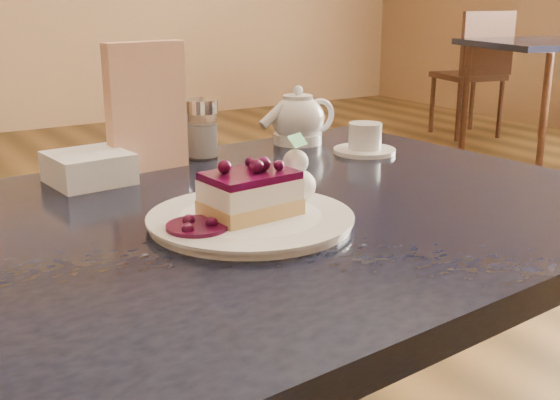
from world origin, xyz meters
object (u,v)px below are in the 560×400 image
main_table (231,268)px  bg_table_far_right (541,142)px  cheesecake_slice (250,194)px  tea_set (311,124)px  dessert_plate (251,220)px

main_table → bg_table_far_right: size_ratio=0.70×
cheesecake_slice → bg_table_far_right: cheesecake_slice is taller
main_table → cheesecake_slice: cheesecake_slice is taller
main_table → bg_table_far_right: bearing=26.3°
tea_set → cheesecake_slice: bearing=-133.8°
dessert_plate → tea_set: 0.49m
dessert_plate → tea_set: (0.34, 0.35, 0.03)m
main_table → tea_set: bearing=36.6°
dessert_plate → cheesecake_slice: size_ratio=2.12×
main_table → tea_set: 0.47m
cheesecake_slice → tea_set: size_ratio=0.49×
tea_set → bg_table_far_right: (3.04, 1.76, -0.69)m
bg_table_far_right → tea_set: bearing=-137.2°
dessert_plate → bg_table_far_right: bearing=32.0°
main_table → cheesecake_slice: 0.12m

